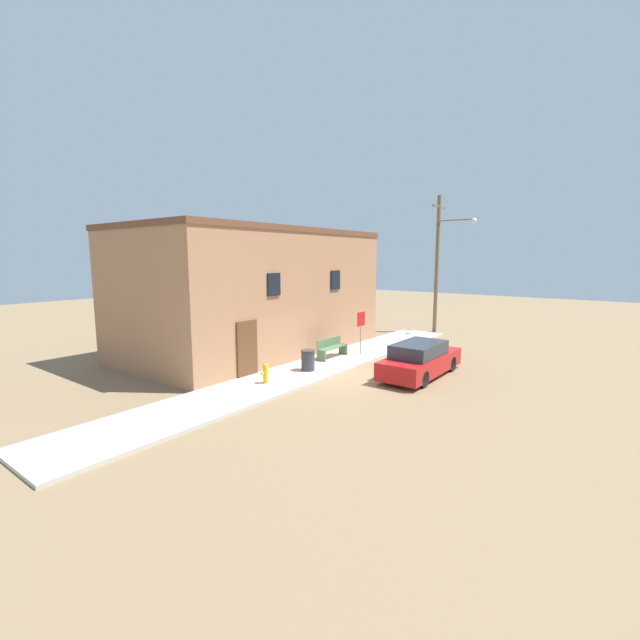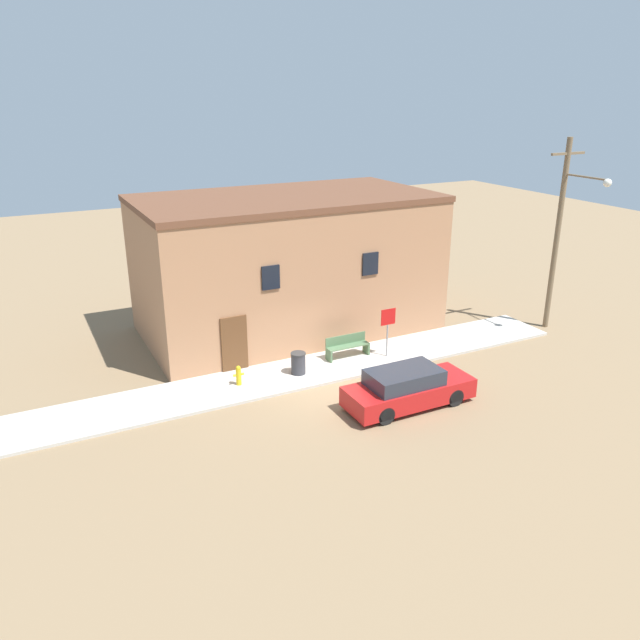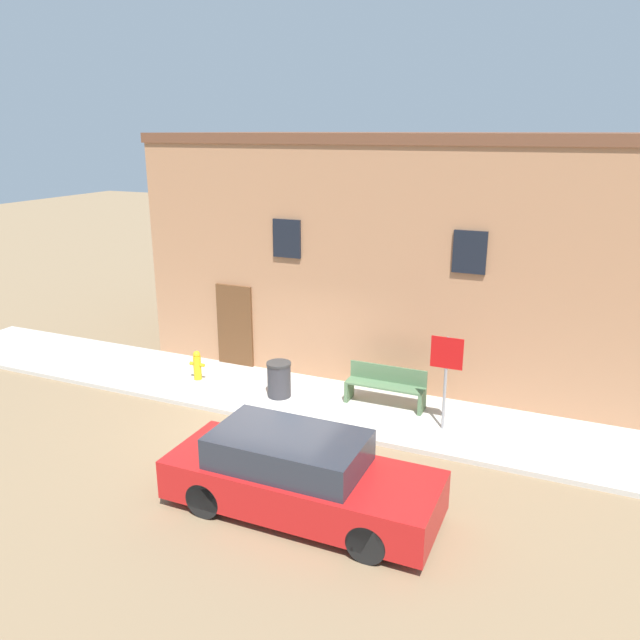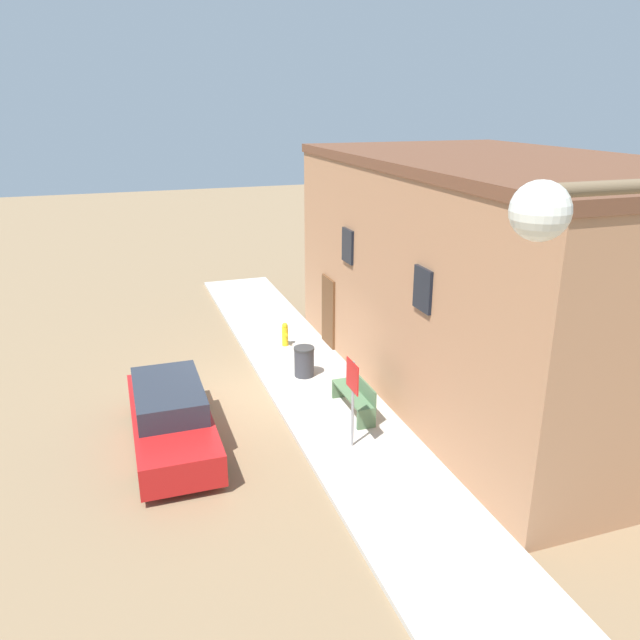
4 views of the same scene
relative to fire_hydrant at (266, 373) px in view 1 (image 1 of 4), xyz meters
The scene contains 9 objects.
ground_plane 3.21m from the fire_hydrant, 23.35° to the right, with size 80.00×80.00×0.00m, color #846B4C.
sidewalk 2.95m from the fire_hydrant, ahead, with size 21.28×2.56×0.11m.
brick_building 6.55m from the fire_hydrant, 49.17° to the left, with size 12.24×6.71×5.85m.
fire_hydrant is the anchor object (origin of this frame).
stop_sign 6.14m from the fire_hydrant, ahead, with size 0.64×0.06×1.95m.
bench 4.65m from the fire_hydrant, ahead, with size 1.75×0.44×0.86m.
trash_bin 2.28m from the fire_hydrant, ahead, with size 0.56×0.56×0.81m.
utility_pole 14.83m from the fire_hydrant, ahead, with size 1.80×2.35×8.15m.
parked_car 5.94m from the fire_hydrant, 40.24° to the right, with size 4.40×1.62×1.33m.
Camera 1 is at (-13.51, -9.16, 4.54)m, focal length 24.00 mm.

